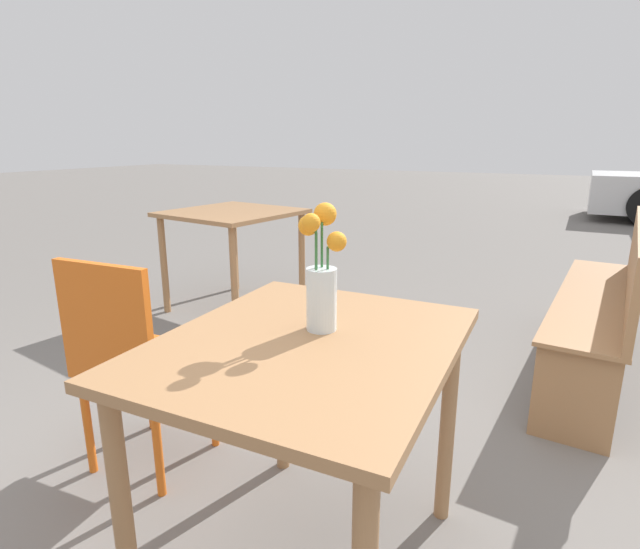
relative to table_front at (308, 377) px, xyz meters
The scene contains 5 objects.
table_front is the anchor object (origin of this frame).
flower_vase 0.27m from the table_front, 93.33° to the left, with size 0.14×0.14×0.35m.
cafe_chair 0.83m from the table_front, behind, with size 0.42×0.42×0.87m.
bench_near 2.07m from the table_front, 66.04° to the left, with size 0.51×1.77×0.85m.
table_back 2.52m from the table_front, 130.94° to the left, with size 0.97×0.98×0.76m.
Camera 1 is at (0.59, -1.10, 1.27)m, focal length 28.00 mm.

